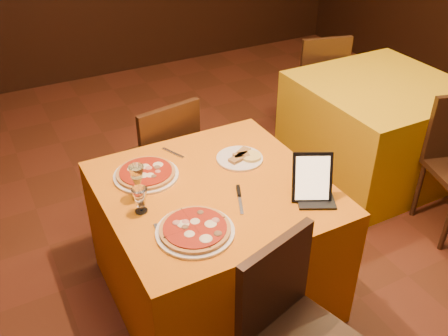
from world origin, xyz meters
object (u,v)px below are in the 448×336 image
chair_main_far (157,159)px  pizza_far (146,174)px  main_table (214,242)px  side_table (376,129)px  water_glass (140,200)px  chair_side_far (314,82)px  tablet (312,177)px  wine_glass (138,182)px  pizza_near (195,230)px

chair_main_far → pizza_far: chair_main_far is taller
main_table → side_table: (1.68, 0.56, 0.00)m
water_glass → chair_side_far: bearing=33.8°
chair_side_far → main_table: bearing=54.1°
chair_main_far → water_glass: chair_main_far is taller
water_glass → tablet: 0.82m
wine_glass → water_glass: wine_glass is taller
pizza_near → water_glass: (-0.16, 0.26, 0.05)m
pizza_near → wine_glass: wine_glass is taller
chair_side_far → wine_glass: size_ratio=4.79×
main_table → pizza_near: (-0.23, -0.28, 0.39)m
main_table → pizza_far: 0.53m
pizza_near → pizza_far: bearing=93.6°
side_table → chair_side_far: 0.81m
pizza_far → wine_glass: wine_glass is taller
wine_glass → tablet: 0.84m
chair_main_far → pizza_far: (-0.27, -0.58, 0.31)m
main_table → chair_side_far: (1.68, 1.37, 0.08)m
chair_side_far → pizza_near: 2.55m
main_table → wine_glass: bearing=166.9°
wine_glass → chair_main_far: bearing=63.8°
wine_glass → chair_side_far: bearing=32.1°
main_table → chair_side_far: bearing=39.2°
chair_main_far → tablet: size_ratio=3.73×
main_table → pizza_far: (-0.27, 0.25, 0.39)m
side_table → chair_side_far: chair_side_far is taller
chair_main_far → tablet: bearing=99.0°
pizza_near → wine_glass: size_ratio=1.88×
chair_main_far → side_table: bearing=161.6°
pizza_far → wine_glass: bearing=-120.7°
pizza_near → wine_glass: 0.40m
side_table → pizza_near: bearing=-156.2°
chair_main_far → chair_side_far: (1.68, 0.54, 0.00)m
chair_main_far → tablet: tablet is taller
main_table → chair_main_far: bearing=90.0°
wine_glass → pizza_near: bearing=-70.3°
wine_glass → tablet: (0.74, -0.39, 0.03)m
tablet → chair_main_far: bearing=135.8°
main_table → side_table: 1.78m
pizza_near → wine_glass: (-0.13, 0.36, 0.08)m
chair_main_far → chair_side_far: same height
pizza_far → water_glass: size_ratio=2.63×
main_table → chair_main_far: size_ratio=1.21×
main_table → pizza_far: size_ratio=3.22×
chair_side_far → side_table: bearing=104.9°
pizza_near → water_glass: bearing=121.2°
main_table → water_glass: (-0.39, -0.02, 0.44)m
side_table → main_table: bearing=-161.4°
pizza_far → chair_main_far: bearing=65.2°
chair_main_far → wine_glass: size_ratio=4.79×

